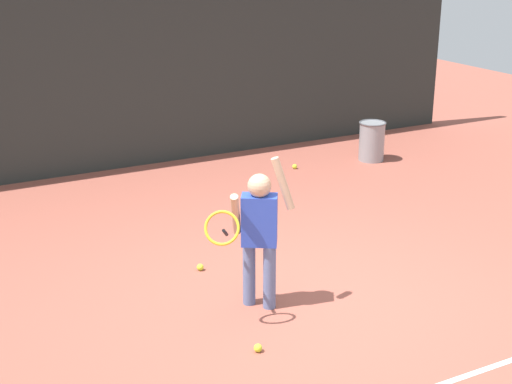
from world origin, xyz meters
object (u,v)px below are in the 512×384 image
tennis_ball_3 (258,348)px  tennis_ball_6 (295,166)px  ball_hopper (372,141)px  tennis_ball_0 (200,267)px  tennis_ball_2 (264,240)px  tennis_player (258,229)px

tennis_ball_3 → tennis_ball_6: bearing=56.1°
ball_hopper → tennis_ball_0: bearing=-148.4°
ball_hopper → tennis_ball_6: size_ratio=8.52×
tennis_ball_0 → tennis_ball_6: (2.47, 2.39, 0.00)m
tennis_ball_2 → tennis_player: bearing=-120.6°
tennis_ball_6 → tennis_ball_0: bearing=-135.9°
tennis_player → tennis_ball_3: (-0.35, -0.66, -0.69)m
tennis_ball_2 → tennis_ball_3: size_ratio=1.00×
tennis_player → ball_hopper: tennis_player is taller
tennis_player → tennis_ball_6: tennis_player is taller
tennis_player → tennis_ball_6: bearing=86.4°
tennis_player → tennis_ball_2: (0.71, 1.20, -0.69)m
tennis_ball_0 → tennis_ball_3: 1.57m
ball_hopper → tennis_ball_2: (-2.79, -1.95, -0.26)m
ball_hopper → tennis_ball_0: size_ratio=8.52×
tennis_ball_3 → tennis_ball_6: (2.66, 3.95, 0.00)m
tennis_ball_2 → tennis_ball_3: bearing=-119.6°
tennis_ball_6 → ball_hopper: bearing=-7.1°
ball_hopper → tennis_ball_3: bearing=-135.3°
tennis_player → ball_hopper: bearing=73.4°
ball_hopper → tennis_ball_0: 4.30m
ball_hopper → tennis_ball_3: 5.42m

